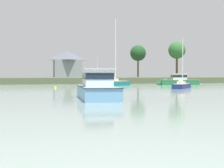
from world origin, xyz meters
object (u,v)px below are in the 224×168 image
object	(u,v)px
cruiser_skyblue	(96,91)
sailboat_navy	(182,87)
mooring_buoy_yellow	(55,87)
cruiser_green	(175,82)
sailboat_teal	(114,84)

from	to	relation	value
cruiser_skyblue	sailboat_navy	size ratio (longest dim) A/B	1.15
mooring_buoy_yellow	sailboat_navy	bearing A→B (deg)	-21.56
cruiser_green	sailboat_navy	distance (m)	22.13
cruiser_skyblue	cruiser_green	xyz separation A→B (m)	(28.34, 41.27, -0.09)
sailboat_teal	cruiser_green	world-z (taller)	sailboat_teal
mooring_buoy_yellow	sailboat_teal	bearing A→B (deg)	32.63
cruiser_skyblue	mooring_buoy_yellow	distance (m)	29.33
cruiser_skyblue	sailboat_teal	world-z (taller)	sailboat_teal
cruiser_skyblue	cruiser_green	distance (m)	50.07
cruiser_green	sailboat_navy	size ratio (longest dim) A/B	1.11
cruiser_skyblue	mooring_buoy_yellow	world-z (taller)	cruiser_skyblue
cruiser_green	cruiser_skyblue	bearing A→B (deg)	-124.48
cruiser_green	sailboat_navy	xyz separation A→B (m)	(-8.38, -20.48, -0.39)
cruiser_green	mooring_buoy_yellow	xyz separation A→B (m)	(-29.85, -11.99, -0.54)
cruiser_green	sailboat_navy	bearing A→B (deg)	-112.26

